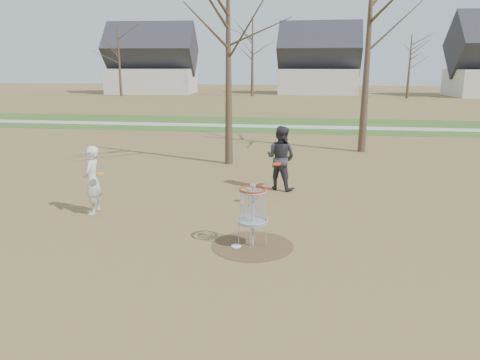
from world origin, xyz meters
name	(u,v)px	position (x,y,z in m)	size (l,w,h in m)	color
ground	(252,246)	(0.00, 0.00, 0.00)	(160.00, 160.00, 0.00)	brown
green_band	(292,125)	(0.00, 21.00, 0.01)	(160.00, 8.00, 0.01)	#2D5119
footpath	(292,127)	(0.00, 20.00, 0.01)	(160.00, 1.50, 0.01)	#9E9E99
dirt_circle	(252,246)	(0.00, 0.00, 0.01)	(1.80, 1.80, 0.01)	#47331E
player_standing	(92,180)	(-4.45, 1.66, 0.90)	(0.66, 0.43, 1.81)	silver
player_throwing	(281,158)	(0.28, 4.89, 1.01)	(0.98, 0.76, 2.01)	#323135
disc_grounded	(236,246)	(-0.34, -0.11, 0.02)	(0.22, 0.22, 0.02)	white
discs_in_play	(195,168)	(-1.80, 2.20, 1.19)	(4.63, 1.68, 0.14)	red
disc_golf_basket	(253,206)	(0.00, 0.00, 0.91)	(0.64, 0.64, 1.35)	#9EA3AD
bare_trees	(320,47)	(1.78, 35.79, 5.35)	(52.62, 44.98, 9.00)	#382B1E
houses_row	(338,66)	(4.32, 52.56, 3.52)	(56.51, 10.01, 7.26)	silver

